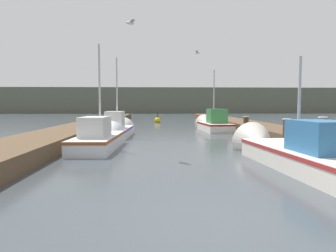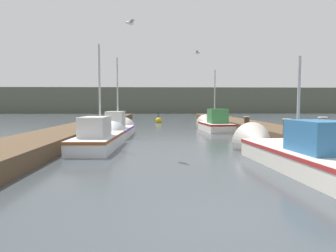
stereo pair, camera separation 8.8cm
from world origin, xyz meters
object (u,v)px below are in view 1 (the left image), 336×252
object	(u,v)px
fishing_boat_2	(118,129)
channel_buoy	(157,121)
mooring_piling_1	(246,125)
mooring_piling_2	(286,133)
mooring_piling_0	(322,138)
seagull_1	(197,53)
fishing_boat_3	(212,124)
fishing_boat_0	(289,150)
fishing_boat_1	(101,137)
seagull_lead	(130,23)

from	to	relation	value
fishing_boat_2	channel_buoy	distance (m)	12.40
mooring_piling_1	mooring_piling_2	bearing A→B (deg)	-91.17
mooring_piling_0	seagull_1	xyz separation A→B (m)	(-3.26, 5.45, 3.59)
fishing_boat_3	mooring_piling_2	xyz separation A→B (m)	(1.36, -8.46, 0.17)
fishing_boat_3	mooring_piling_1	size ratio (longest dim) A/B	4.56
fishing_boat_0	fishing_boat_3	distance (m)	11.51
fishing_boat_1	mooring_piling_0	world-z (taller)	fishing_boat_1
mooring_piling_1	seagull_1	bearing A→B (deg)	-140.78
fishing_boat_0	mooring_piling_2	xyz separation A→B (m)	(1.26, 3.04, 0.20)
fishing_boat_1	channel_buoy	bearing A→B (deg)	84.06
fishing_boat_2	mooring_piling_1	xyz separation A→B (m)	(7.45, 0.47, 0.14)
fishing_boat_3	mooring_piling_0	distance (m)	10.97
fishing_boat_3	seagull_1	xyz separation A→B (m)	(-1.82, -5.42, 3.85)
fishing_boat_2	mooring_piling_0	distance (m)	10.68
seagull_lead	seagull_1	world-z (taller)	seagull_lead
fishing_boat_1	fishing_boat_2	distance (m)	4.69
mooring_piling_0	seagull_1	distance (m)	7.30
mooring_piling_0	seagull_lead	distance (m)	7.41
fishing_boat_1	channel_buoy	world-z (taller)	fishing_boat_1
seagull_lead	fishing_boat_0	bearing A→B (deg)	39.83
channel_buoy	fishing_boat_3	bearing A→B (deg)	-67.74
fishing_boat_1	mooring_piling_1	bearing A→B (deg)	36.51
fishing_boat_3	channel_buoy	world-z (taller)	fishing_boat_3
fishing_boat_0	fishing_boat_1	bearing A→B (deg)	145.53
fishing_boat_3	mooring_piling_1	bearing A→B (deg)	-65.85
fishing_boat_1	fishing_boat_3	distance (m)	9.96
fishing_boat_1	seagull_lead	xyz separation A→B (m)	(1.35, -1.65, 4.15)
mooring_piling_0	seagull_lead	world-z (taller)	seagull_lead
fishing_boat_0	mooring_piling_0	world-z (taller)	fishing_boat_0
fishing_boat_1	channel_buoy	distance (m)	17.05
fishing_boat_0	mooring_piling_0	distance (m)	1.51
mooring_piling_2	mooring_piling_0	bearing A→B (deg)	-87.89
fishing_boat_2	fishing_boat_1	bearing A→B (deg)	-89.43
fishing_boat_2	fishing_boat_3	bearing A→B (deg)	30.03
fishing_boat_1	mooring_piling_2	xyz separation A→B (m)	(7.43, -0.56, 0.19)
fishing_boat_3	mooring_piling_0	size ratio (longest dim) A/B	3.53
fishing_boat_3	channel_buoy	xyz separation A→B (m)	(-3.68, 8.98, -0.25)
fishing_boat_2	mooring_piling_2	world-z (taller)	fishing_boat_2
mooring_piling_1	seagull_lead	world-z (taller)	seagull_lead
fishing_boat_0	mooring_piling_1	world-z (taller)	fishing_boat_0
mooring_piling_2	channel_buoy	xyz separation A→B (m)	(-5.03, 17.44, -0.42)
fishing_boat_3	seagull_lead	size ratio (longest dim) A/B	8.88
seagull_lead	fishing_boat_3	bearing A→B (deg)	125.64
mooring_piling_1	seagull_1	distance (m)	5.66
mooring_piling_2	seagull_1	bearing A→B (deg)	136.25
fishing_boat_0	seagull_lead	world-z (taller)	seagull_lead
mooring_piling_0	mooring_piling_1	xyz separation A→B (m)	(0.03, 8.14, -0.15)
mooring_piling_0	mooring_piling_2	xyz separation A→B (m)	(-0.09, 2.41, -0.09)
fishing_boat_1	fishing_boat_2	bearing A→B (deg)	90.91
fishing_boat_0	mooring_piling_0	bearing A→B (deg)	20.85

